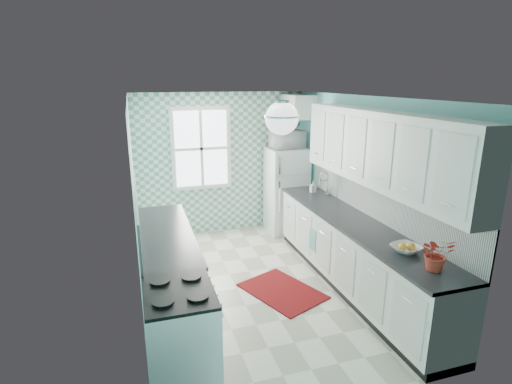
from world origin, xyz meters
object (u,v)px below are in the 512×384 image
object	(u,v)px
fridge	(286,190)
stove	(181,335)
potted_plant	(437,254)
microwave	(287,139)
ceiling_light	(282,118)
sink	(318,198)
fruit_bowl	(406,249)

from	to	relation	value
fridge	stove	distance (m)	4.05
fridge	potted_plant	distance (m)	3.67
microwave	potted_plant	bearing A→B (deg)	87.84
ceiling_light	microwave	bearing A→B (deg)	67.04
microwave	sink	bearing A→B (deg)	91.34
ceiling_light	potted_plant	world-z (taller)	ceiling_light
stove	microwave	distance (m)	4.22
fruit_bowl	microwave	xyz separation A→B (m)	(-0.09, 3.23, 0.72)
ceiling_light	fridge	world-z (taller)	ceiling_light
fruit_bowl	potted_plant	bearing A→B (deg)	-90.00
stove	sink	bearing A→B (deg)	42.03
ceiling_light	sink	xyz separation A→B (m)	(1.20, 1.52, -1.39)
fridge	sink	distance (m)	1.11
fridge	stove	bearing A→B (deg)	-126.18
potted_plant	microwave	world-z (taller)	microwave
sink	microwave	distance (m)	1.34
ceiling_light	sink	world-z (taller)	ceiling_light
ceiling_light	microwave	distance (m)	2.91
stove	fridge	bearing A→B (deg)	54.47
microwave	fruit_bowl	bearing A→B (deg)	88.02
ceiling_light	fruit_bowl	distance (m)	1.90
microwave	ceiling_light	bearing A→B (deg)	63.46
ceiling_light	stove	world-z (taller)	ceiling_light
fridge	fruit_bowl	world-z (taller)	fridge
stove	potted_plant	bearing A→B (deg)	-8.79
fridge	fruit_bowl	distance (m)	3.23
ceiling_light	fridge	distance (m)	3.24
fridge	potted_plant	world-z (taller)	fridge
stove	microwave	bearing A→B (deg)	54.47
fruit_bowl	potted_plant	size ratio (longest dim) A/B	0.89
stove	microwave	size ratio (longest dim) A/B	1.66
stove	potted_plant	distance (m)	2.50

